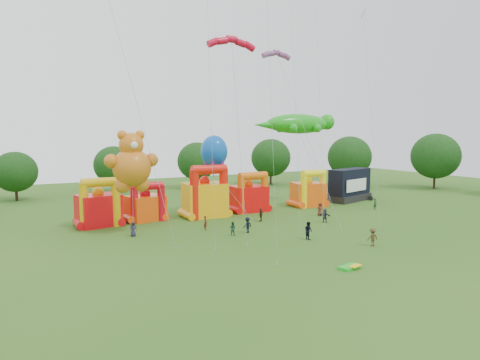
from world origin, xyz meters
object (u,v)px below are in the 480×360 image
gecko_kite (307,146)px  teddy_bear_kite (132,165)px  octopus_kite (225,178)px  bouncy_castle_2 (206,197)px  stage_trailer (350,185)px  spectator_0 (133,229)px  spectator_4 (261,215)px  bouncy_castle_0 (99,207)px

gecko_kite → teddy_bear_kite: bearing=-166.8°
teddy_bear_kite → octopus_kite: bearing=20.8°
teddy_bear_kite → gecko_kite: size_ratio=0.78×
bouncy_castle_2 → teddy_bear_kite: (-11.43, -5.80, 5.20)m
stage_trailer → teddy_bear_kite: (-38.73, -7.14, 5.28)m
bouncy_castle_2 → spectator_0: bearing=-150.3°
teddy_bear_kite → gecko_kite: (29.27, 6.86, 1.51)m
gecko_kite → spectator_4: (-12.77, -7.42, -8.58)m
spectator_0 → teddy_bear_kite: bearing=70.2°
gecko_kite → spectator_4: gecko_kite is taller
stage_trailer → teddy_bear_kite: teddy_bear_kite is taller
teddy_bear_kite → octopus_kite: 15.46m
stage_trailer → gecko_kite: size_ratio=0.61×
teddy_bear_kite → octopus_kite: (14.24, 5.41, -2.67)m
bouncy_castle_2 → spectator_0: (-11.69, -6.66, -1.92)m
bouncy_castle_2 → octopus_kite: size_ratio=0.64×
bouncy_castle_2 → spectator_0: 13.59m
stage_trailer → gecko_kite: gecko_kite is taller
octopus_kite → spectator_0: (-14.50, -6.27, -4.45)m
gecko_kite → octopus_kite: 15.67m
bouncy_castle_2 → teddy_bear_kite: teddy_bear_kite is taller
bouncy_castle_0 → stage_trailer: bearing=0.9°
stage_trailer → spectator_4: 23.60m
bouncy_castle_0 → spectator_4: bearing=-20.3°
spectator_4 → octopus_kite: bearing=-108.6°
bouncy_castle_0 → stage_trailer: size_ratio=0.66×
spectator_0 → spectator_4: size_ratio=0.94×
bouncy_castle_0 → bouncy_castle_2: bearing=-2.9°
stage_trailer → gecko_kite: bearing=-178.3°
bouncy_castle_0 → spectator_0: size_ratio=3.73×
spectator_0 → gecko_kite: bearing=11.8°
teddy_bear_kite → spectator_0: teddy_bear_kite is taller
stage_trailer → spectator_4: stage_trailer is taller
teddy_bear_kite → bouncy_castle_0: bearing=111.8°
gecko_kite → octopus_kite: size_ratio=1.35×
bouncy_castle_2 → octopus_kite: bearing=-7.8°
teddy_bear_kite → spectator_0: bearing=-106.9°
teddy_bear_kite → spectator_0: (-0.26, -0.86, -7.12)m
bouncy_castle_2 → octopus_kite: octopus_kite is taller
gecko_kite → octopus_kite: bearing=-174.5°
gecko_kite → spectator_4: size_ratio=8.73×
bouncy_castle_2 → stage_trailer: (27.30, 1.34, -0.08)m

